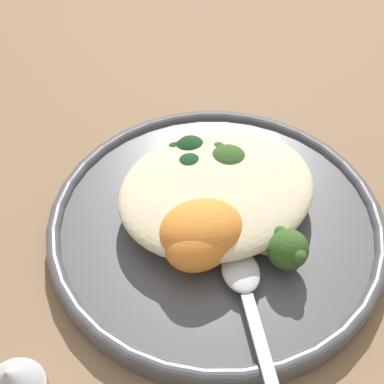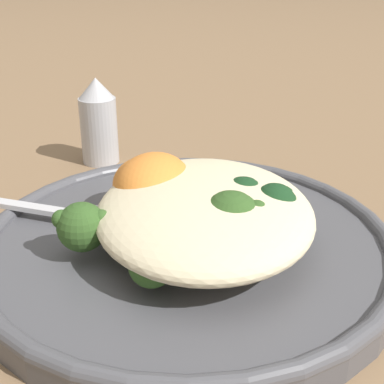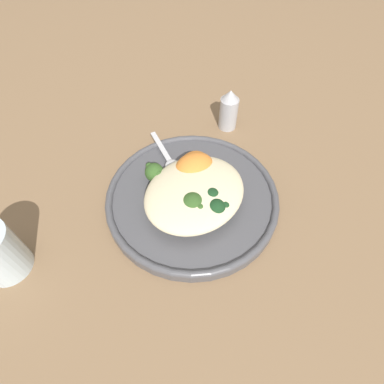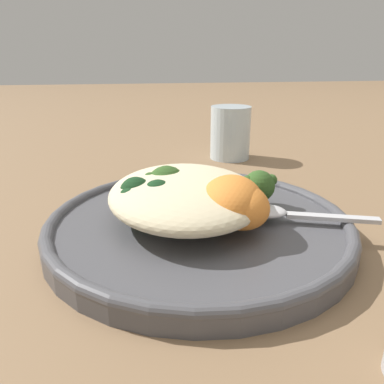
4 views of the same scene
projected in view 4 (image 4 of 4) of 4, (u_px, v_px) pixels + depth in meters
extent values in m
plane|color=#846647|center=(198.00, 232.00, 0.37)|extent=(4.00, 4.00, 0.00)
cylinder|color=#4C4C51|center=(195.00, 227.00, 0.36)|extent=(0.29, 0.29, 0.02)
torus|color=#4C4C51|center=(195.00, 220.00, 0.35)|extent=(0.29, 0.29, 0.01)
ellipsoid|color=beige|center=(186.00, 195.00, 0.35)|extent=(0.17, 0.14, 0.04)
ellipsoid|color=#8EB25B|center=(227.00, 204.00, 0.35)|extent=(0.07, 0.09, 0.02)
sphere|color=#335623|center=(259.00, 186.00, 0.38)|extent=(0.03, 0.03, 0.03)
sphere|color=#335623|center=(271.00, 180.00, 0.38)|extent=(0.01, 0.01, 0.01)
sphere|color=#335623|center=(247.00, 181.00, 0.38)|extent=(0.01, 0.01, 0.01)
ellipsoid|color=#8EB25B|center=(205.00, 199.00, 0.36)|extent=(0.11, 0.04, 0.02)
sphere|color=#335623|center=(207.00, 178.00, 0.41)|extent=(0.03, 0.03, 0.03)
sphere|color=#335623|center=(216.00, 175.00, 0.41)|extent=(0.01, 0.01, 0.01)
sphere|color=#335623|center=(205.00, 171.00, 0.42)|extent=(0.01, 0.01, 0.01)
sphere|color=#335623|center=(199.00, 176.00, 0.40)|extent=(0.01, 0.01, 0.01)
ellipsoid|color=#8EB25B|center=(191.00, 207.00, 0.34)|extent=(0.07, 0.05, 0.02)
sphere|color=#335623|center=(167.00, 186.00, 0.37)|extent=(0.04, 0.04, 0.04)
sphere|color=#335623|center=(183.00, 178.00, 0.37)|extent=(0.02, 0.02, 0.02)
sphere|color=#335623|center=(150.00, 180.00, 0.36)|extent=(0.02, 0.02, 0.02)
ellipsoid|color=#8EB25B|center=(174.00, 211.00, 0.34)|extent=(0.05, 0.07, 0.01)
sphere|color=#335623|center=(140.00, 199.00, 0.35)|extent=(0.03, 0.03, 0.03)
sphere|color=#335623|center=(151.00, 194.00, 0.35)|extent=(0.01, 0.01, 0.01)
sphere|color=#335623|center=(129.00, 195.00, 0.35)|extent=(0.01, 0.01, 0.01)
ellipsoid|color=orange|center=(238.00, 205.00, 0.32)|extent=(0.07, 0.06, 0.04)
ellipsoid|color=orange|center=(232.00, 201.00, 0.32)|extent=(0.08, 0.07, 0.04)
sphere|color=#193D1E|center=(145.00, 207.00, 0.33)|extent=(0.03, 0.03, 0.03)
sphere|color=#193D1E|center=(158.00, 196.00, 0.34)|extent=(0.03, 0.03, 0.03)
sphere|color=#193D1E|center=(152.00, 198.00, 0.35)|extent=(0.03, 0.03, 0.03)
sphere|color=#193D1E|center=(136.00, 192.00, 0.35)|extent=(0.03, 0.03, 0.03)
sphere|color=#193D1E|center=(132.00, 204.00, 0.33)|extent=(0.03, 0.03, 0.03)
cube|color=silver|center=(332.00, 218.00, 0.34)|extent=(0.03, 0.08, 0.00)
ellipsoid|color=silver|center=(264.00, 211.00, 0.35)|extent=(0.04, 0.05, 0.01)
cylinder|color=silver|center=(230.00, 133.00, 0.61)|extent=(0.07, 0.07, 0.09)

